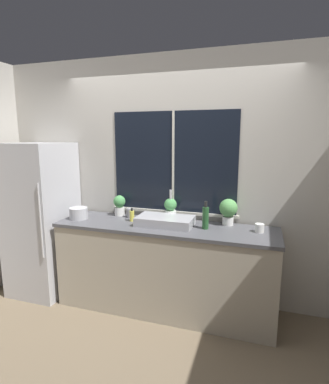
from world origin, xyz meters
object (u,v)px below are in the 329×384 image
at_px(bottle_tall, 206,217).
at_px(kettle, 79,213).
at_px(potted_plant_left, 119,205).
at_px(sink, 165,221).
at_px(mug_white, 259,228).
at_px(refrigerator, 42,219).
at_px(soap_bottle, 132,216).
at_px(mug_grey, 130,213).
at_px(potted_plant_right, 228,210).
at_px(potted_plant_center, 171,209).

relative_size(bottle_tall, kettle, 1.41).
distance_m(potted_plant_left, bottle_tall, 1.06).
relative_size(sink, mug_white, 6.72).
height_order(mug_white, kettle, kettle).
height_order(refrigerator, potted_plant_left, refrigerator).
height_order(soap_bottle, mug_grey, soap_bottle).
xyz_separation_m(potted_plant_right, bottle_tall, (-0.20, -0.20, -0.04)).
relative_size(refrigerator, potted_plant_center, 7.30).
height_order(potted_plant_right, kettle, potted_plant_right).
height_order(potted_plant_left, kettle, potted_plant_left).
xyz_separation_m(bottle_tall, mug_white, (0.51, 0.05, -0.08)).
bearing_deg(potted_plant_center, potted_plant_right, 0.00).
height_order(bottle_tall, mug_white, bottle_tall).
distance_m(refrigerator, potted_plant_left, 0.94).
bearing_deg(mug_grey, potted_plant_left, 164.44).
height_order(refrigerator, soap_bottle, refrigerator).
distance_m(potted_plant_left, mug_white, 1.56).
bearing_deg(mug_grey, soap_bottle, -58.11).
bearing_deg(kettle, mug_white, 3.57).
bearing_deg(mug_grey, bottle_tall, -10.29).
height_order(refrigerator, potted_plant_center, refrigerator).
bearing_deg(sink, potted_plant_center, 90.34).
bearing_deg(bottle_tall, soap_bottle, 177.89).
height_order(sink, potted_plant_center, sink).
distance_m(mug_white, kettle, 1.92).
bearing_deg(bottle_tall, sink, -179.68).
bearing_deg(refrigerator, soap_bottle, 3.51).
xyz_separation_m(mug_grey, mug_white, (1.40, -0.11, -0.01)).
bearing_deg(mug_white, potted_plant_left, 174.31).
bearing_deg(soap_bottle, mug_grey, 121.89).
relative_size(refrigerator, mug_grey, 17.21).
distance_m(potted_plant_center, mug_white, 0.95).
relative_size(refrigerator, soap_bottle, 12.13).
bearing_deg(potted_plant_right, potted_plant_left, 180.00).
xyz_separation_m(potted_plant_left, mug_white, (1.55, -0.15, -0.09)).
height_order(sink, potted_plant_left, sink).
xyz_separation_m(potted_plant_right, mug_grey, (-1.08, -0.04, -0.11)).
bearing_deg(sink, potted_plant_left, 161.68).
bearing_deg(potted_plant_center, soap_bottle, -155.87).
relative_size(potted_plant_right, bottle_tall, 0.98).
distance_m(refrigerator, sink, 1.52).
distance_m(sink, potted_plant_left, 0.66).
xyz_separation_m(refrigerator, kettle, (0.53, -0.03, 0.12)).
bearing_deg(sink, mug_grey, 160.82).
xyz_separation_m(sink, bottle_tall, (0.42, 0.00, 0.07)).
bearing_deg(soap_bottle, potted_plant_right, 9.79).
bearing_deg(mug_white, potted_plant_center, 170.58).
bearing_deg(sink, soap_bottle, 175.29).
height_order(potted_plant_right, mug_white, potted_plant_right).
bearing_deg(sink, potted_plant_right, 18.41).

